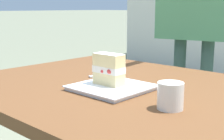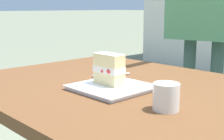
{
  "view_description": "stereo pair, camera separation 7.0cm",
  "coord_description": "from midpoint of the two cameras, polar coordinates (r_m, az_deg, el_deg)",
  "views": [
    {
      "loc": [
        -0.79,
        0.89,
        1.03
      ],
      "look_at": [
        -0.04,
        0.08,
        0.81
      ],
      "focal_mm": 50.52,
      "sensor_mm": 36.0,
      "label": 1
    },
    {
      "loc": [
        -0.84,
        0.84,
        1.03
      ],
      "look_at": [
        -0.04,
        0.08,
        0.81
      ],
      "focal_mm": 50.52,
      "sensor_mm": 36.0,
      "label": 2
    }
  ],
  "objects": [
    {
      "name": "patio_table",
      "position": [
        1.25,
        -0.56,
        -7.28
      ],
      "size": [
        1.2,
        0.95,
        0.74
      ],
      "color": "brown",
      "rests_on": "ground"
    },
    {
      "name": "dessert_plate",
      "position": [
        1.14,
        -1.75,
        -3.21
      ],
      "size": [
        0.25,
        0.25,
        0.02
      ],
      "color": "white",
      "rests_on": "patio_table"
    },
    {
      "name": "cake_slice",
      "position": [
        1.14,
        -2.34,
        0.13
      ],
      "size": [
        0.12,
        0.07,
        0.11
      ],
      "color": "#EAD18C",
      "rests_on": "dessert_plate"
    },
    {
      "name": "coffee_cup",
      "position": [
        0.93,
        8.42,
        -4.57
      ],
      "size": [
        0.08,
        0.08,
        0.08
      ],
      "color": "silver",
      "rests_on": "patio_table"
    },
    {
      "name": "dessert_fork",
      "position": [
        1.37,
        -2.71,
        -0.95
      ],
      "size": [
        0.08,
        0.16,
        0.01
      ],
      "color": "silver",
      "rests_on": "patio_table"
    }
  ]
}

